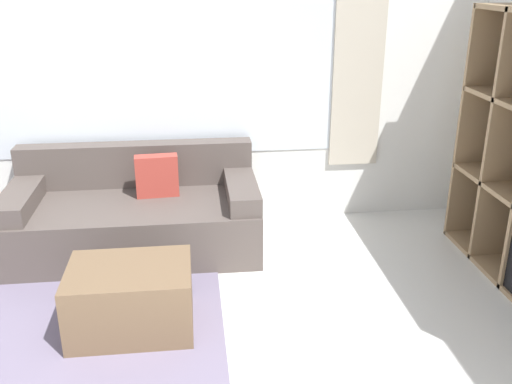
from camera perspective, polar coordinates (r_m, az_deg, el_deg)
wall_back at (r=4.93m, az=-10.19°, el=11.74°), size 6.90×0.11×2.70m
couch_main at (r=4.74m, az=-11.88°, el=-2.25°), size 1.96×0.96×0.79m
ottoman at (r=3.73m, az=-12.40°, el=-10.37°), size 0.76×0.57×0.43m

